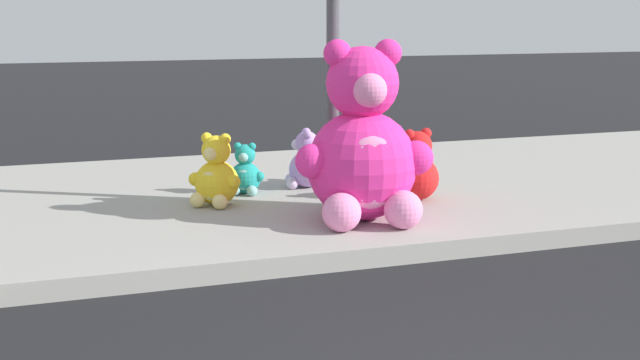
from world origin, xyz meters
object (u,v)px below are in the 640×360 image
at_px(plush_red, 416,171).
at_px(plush_white, 362,162).
at_px(plush_pink_large, 363,149).
at_px(sign_pole, 333,8).
at_px(plush_yellow, 216,177).
at_px(plush_teal, 245,173).
at_px(plush_lavender, 305,164).

bearing_deg(plush_red, plush_white, 104.47).
distance_m(plush_pink_large, plush_white, 1.49).
distance_m(sign_pole, plush_white, 1.75).
bearing_deg(plush_yellow, plush_white, 14.80).
height_order(sign_pole, plush_teal, sign_pole).
bearing_deg(sign_pole, plush_red, -2.20).
distance_m(plush_lavender, plush_red, 1.15).
height_order(plush_red, plush_white, plush_red).
xyz_separation_m(plush_pink_large, plush_red, (0.74, 0.56, -0.32)).
bearing_deg(plush_red, plush_yellow, 167.82).
bearing_deg(plush_white, sign_pole, -127.76).
height_order(plush_yellow, plush_white, plush_yellow).
bearing_deg(plush_pink_large, plush_white, 68.10).
distance_m(plush_pink_large, plush_yellow, 1.41).
distance_m(sign_pole, plush_pink_large, 1.26).
distance_m(plush_yellow, plush_teal, 0.53).
relative_size(plush_yellow, plush_white, 1.12).
height_order(sign_pole, plush_yellow, sign_pole).
bearing_deg(plush_teal, plush_white, 1.32).
relative_size(plush_pink_large, plush_teal, 3.04).
distance_m(sign_pole, plush_teal, 1.78).
height_order(sign_pole, plush_pink_large, sign_pole).
bearing_deg(plush_pink_large, plush_red, 37.11).
xyz_separation_m(sign_pole, plush_teal, (-0.60, 0.73, -1.51)).
relative_size(plush_pink_large, plush_white, 2.56).
bearing_deg(plush_lavender, plush_teal, -171.00).
xyz_separation_m(plush_red, plush_teal, (-1.38, 0.76, -0.07)).
height_order(plush_lavender, plush_yellow, plush_yellow).
xyz_separation_m(plush_pink_large, plush_white, (0.54, 1.35, -0.35)).
bearing_deg(plush_yellow, sign_pole, -19.86).
relative_size(plush_red, plush_teal, 1.35).
xyz_separation_m(plush_pink_large, plush_lavender, (-0.02, 1.42, -0.36)).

